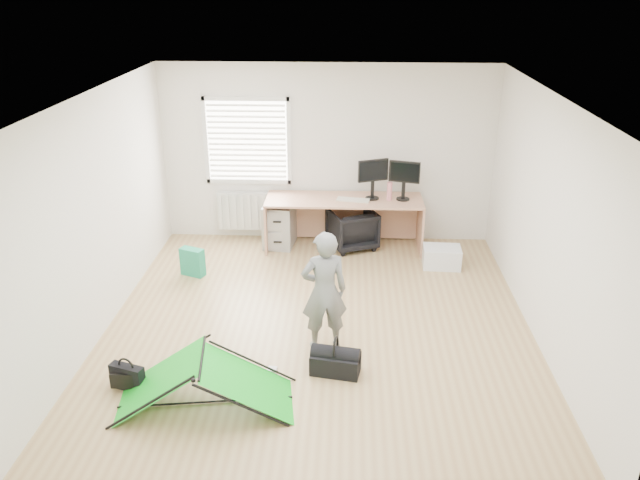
{
  "coord_description": "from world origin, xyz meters",
  "views": [
    {
      "loc": [
        0.32,
        -6.39,
        3.86
      ],
      "look_at": [
        0.0,
        0.4,
        0.95
      ],
      "focal_mm": 35.0,
      "sensor_mm": 36.0,
      "label": 1
    }
  ],
  "objects_px": {
    "kite": "(204,381)",
    "storage_crate": "(442,257)",
    "desk": "(344,224)",
    "office_chair": "(352,229)",
    "person": "(324,291)",
    "filing_cabinet": "(280,224)",
    "thermos": "(390,191)",
    "duffel_bag": "(335,364)",
    "monitor_left": "(373,185)",
    "monitor_right": "(404,186)",
    "laptop_bag": "(128,377)"
  },
  "relations": [
    {
      "from": "thermos",
      "to": "laptop_bag",
      "type": "height_order",
      "value": "thermos"
    },
    {
      "from": "storage_crate",
      "to": "laptop_bag",
      "type": "distance_m",
      "value": 4.65
    },
    {
      "from": "thermos",
      "to": "storage_crate",
      "type": "relative_size",
      "value": 0.52
    },
    {
      "from": "kite",
      "to": "office_chair",
      "type": "bearing_deg",
      "value": 61.55
    },
    {
      "from": "monitor_left",
      "to": "laptop_bag",
      "type": "bearing_deg",
      "value": -147.15
    },
    {
      "from": "office_chair",
      "to": "storage_crate",
      "type": "height_order",
      "value": "office_chair"
    },
    {
      "from": "desk",
      "to": "kite",
      "type": "relative_size",
      "value": 1.37
    },
    {
      "from": "person",
      "to": "storage_crate",
      "type": "bearing_deg",
      "value": -138.72
    },
    {
      "from": "duffel_bag",
      "to": "kite",
      "type": "bearing_deg",
      "value": -145.34
    },
    {
      "from": "monitor_right",
      "to": "storage_crate",
      "type": "relative_size",
      "value": 0.86
    },
    {
      "from": "monitor_right",
      "to": "kite",
      "type": "xyz_separation_m",
      "value": [
        -2.16,
        -3.82,
        -0.75
      ]
    },
    {
      "from": "office_chair",
      "to": "duffel_bag",
      "type": "distance_m",
      "value": 3.29
    },
    {
      "from": "monitor_right",
      "to": "thermos",
      "type": "height_order",
      "value": "monitor_right"
    },
    {
      "from": "laptop_bag",
      "to": "filing_cabinet",
      "type": "bearing_deg",
      "value": 91.16
    },
    {
      "from": "thermos",
      "to": "person",
      "type": "xyz_separation_m",
      "value": [
        -0.85,
        -2.73,
        -0.23
      ]
    },
    {
      "from": "filing_cabinet",
      "to": "storage_crate",
      "type": "relative_size",
      "value": 1.27
    },
    {
      "from": "monitor_left",
      "to": "duffel_bag",
      "type": "distance_m",
      "value": 3.42
    },
    {
      "from": "kite",
      "to": "laptop_bag",
      "type": "relative_size",
      "value": 4.7
    },
    {
      "from": "kite",
      "to": "storage_crate",
      "type": "height_order",
      "value": "kite"
    },
    {
      "from": "monitor_left",
      "to": "laptop_bag",
      "type": "height_order",
      "value": "monitor_left"
    },
    {
      "from": "monitor_right",
      "to": "duffel_bag",
      "type": "bearing_deg",
      "value": -90.1
    },
    {
      "from": "filing_cabinet",
      "to": "person",
      "type": "distance_m",
      "value": 2.96
    },
    {
      "from": "thermos",
      "to": "person",
      "type": "height_order",
      "value": "person"
    },
    {
      "from": "monitor_right",
      "to": "monitor_left",
      "type": "bearing_deg",
      "value": -166.31
    },
    {
      "from": "desk",
      "to": "office_chair",
      "type": "relative_size",
      "value": 3.48
    },
    {
      "from": "office_chair",
      "to": "duffel_bag",
      "type": "xyz_separation_m",
      "value": [
        -0.17,
        -3.28,
        -0.19
      ]
    },
    {
      "from": "duffel_bag",
      "to": "office_chair",
      "type": "bearing_deg",
      "value": 97.17
    },
    {
      "from": "desk",
      "to": "monitor_left",
      "type": "height_order",
      "value": "monitor_left"
    },
    {
      "from": "thermos",
      "to": "person",
      "type": "distance_m",
      "value": 2.87
    },
    {
      "from": "thermos",
      "to": "laptop_bag",
      "type": "distance_m",
      "value": 4.62
    },
    {
      "from": "filing_cabinet",
      "to": "person",
      "type": "height_order",
      "value": "person"
    },
    {
      "from": "monitor_left",
      "to": "storage_crate",
      "type": "height_order",
      "value": "monitor_left"
    },
    {
      "from": "desk",
      "to": "kite",
      "type": "bearing_deg",
      "value": -109.06
    },
    {
      "from": "person",
      "to": "laptop_bag",
      "type": "height_order",
      "value": "person"
    },
    {
      "from": "office_chair",
      "to": "kite",
      "type": "height_order",
      "value": "office_chair"
    },
    {
      "from": "laptop_bag",
      "to": "duffel_bag",
      "type": "bearing_deg",
      "value": 28.44
    },
    {
      "from": "monitor_right",
      "to": "kite",
      "type": "bearing_deg",
      "value": -103.96
    },
    {
      "from": "filing_cabinet",
      "to": "kite",
      "type": "height_order",
      "value": "filing_cabinet"
    },
    {
      "from": "person",
      "to": "kite",
      "type": "distance_m",
      "value": 1.6
    },
    {
      "from": "thermos",
      "to": "monitor_left",
      "type": "bearing_deg",
      "value": 171.01
    },
    {
      "from": "person",
      "to": "laptop_bag",
      "type": "distance_m",
      "value": 2.2
    },
    {
      "from": "thermos",
      "to": "office_chair",
      "type": "bearing_deg",
      "value": 174.22
    },
    {
      "from": "desk",
      "to": "monitor_right",
      "type": "relative_size",
      "value": 5.13
    },
    {
      "from": "desk",
      "to": "storage_crate",
      "type": "bearing_deg",
      "value": -23.12
    },
    {
      "from": "monitor_right",
      "to": "thermos",
      "type": "relative_size",
      "value": 1.66
    },
    {
      "from": "monitor_left",
      "to": "person",
      "type": "distance_m",
      "value": 2.85
    },
    {
      "from": "desk",
      "to": "filing_cabinet",
      "type": "xyz_separation_m",
      "value": [
        -0.98,
        0.08,
        -0.06
      ]
    },
    {
      "from": "monitor_left",
      "to": "desk",
      "type": "bearing_deg",
      "value": 160.7
    },
    {
      "from": "monitor_right",
      "to": "person",
      "type": "height_order",
      "value": "person"
    },
    {
      "from": "filing_cabinet",
      "to": "kite",
      "type": "relative_size",
      "value": 0.4
    }
  ]
}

